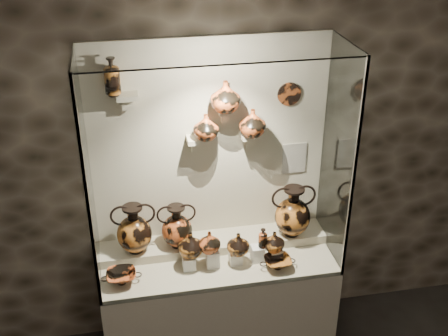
# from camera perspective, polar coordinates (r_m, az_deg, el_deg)

# --- Properties ---
(wall_back) EXTENTS (5.00, 0.02, 3.20)m
(wall_back) POSITION_cam_1_polar(r_m,az_deg,el_deg) (4.01, -1.48, 2.20)
(wall_back) COLOR #2B241B
(wall_back) RESTS_ON ground
(plinth) EXTENTS (1.70, 0.60, 0.80)m
(plinth) POSITION_cam_1_polar(r_m,az_deg,el_deg) (4.42, -0.57, -13.77)
(plinth) COLOR beige
(plinth) RESTS_ON floor
(front_tier) EXTENTS (1.68, 0.58, 0.03)m
(front_tier) POSITION_cam_1_polar(r_m,az_deg,el_deg) (4.16, -0.60, -9.51)
(front_tier) COLOR #B8AC8F
(front_tier) RESTS_ON plinth
(rear_tier) EXTENTS (1.70, 0.25, 0.10)m
(rear_tier) POSITION_cam_1_polar(r_m,az_deg,el_deg) (4.27, -1.03, -7.73)
(rear_tier) COLOR #B8AC8F
(rear_tier) RESTS_ON plinth
(back_panel) EXTENTS (1.70, 0.03, 1.60)m
(back_panel) POSITION_cam_1_polar(r_m,az_deg,el_deg) (4.00, -1.47, 2.17)
(back_panel) COLOR beige
(back_panel) RESTS_ON plinth
(glass_front) EXTENTS (1.70, 0.01, 1.60)m
(glass_front) POSITION_cam_1_polar(r_m,az_deg,el_deg) (3.47, 0.22, -2.16)
(glass_front) COLOR white
(glass_front) RESTS_ON plinth
(glass_left) EXTENTS (0.01, 0.60, 1.60)m
(glass_left) POSITION_cam_1_polar(r_m,az_deg,el_deg) (3.69, -13.69, -1.08)
(glass_left) COLOR white
(glass_left) RESTS_ON plinth
(glass_right) EXTENTS (0.01, 0.60, 1.60)m
(glass_right) POSITION_cam_1_polar(r_m,az_deg,el_deg) (3.95, 11.51, 1.18)
(glass_right) COLOR white
(glass_right) RESTS_ON plinth
(glass_top) EXTENTS (1.70, 0.60, 0.01)m
(glass_top) POSITION_cam_1_polar(r_m,az_deg,el_deg) (3.43, -0.73, 11.92)
(glass_top) COLOR white
(glass_top) RESTS_ON back_panel
(frame_post_left) EXTENTS (0.02, 0.02, 1.60)m
(frame_post_left) POSITION_cam_1_polar(r_m,az_deg,el_deg) (3.44, -13.69, -3.39)
(frame_post_left) COLOR gray
(frame_post_left) RESTS_ON plinth
(frame_post_right) EXTENTS (0.02, 0.02, 1.60)m
(frame_post_right) POSITION_cam_1_polar(r_m,az_deg,el_deg) (3.71, 13.03, -0.83)
(frame_post_right) COLOR gray
(frame_post_right) RESTS_ON plinth
(pedestal_a) EXTENTS (0.09, 0.09, 0.10)m
(pedestal_a) POSITION_cam_1_polar(r_m,az_deg,el_deg) (4.05, -3.58, -9.55)
(pedestal_a) COLOR silver
(pedestal_a) RESTS_ON front_tier
(pedestal_b) EXTENTS (0.09, 0.09, 0.13)m
(pedestal_b) POSITION_cam_1_polar(r_m,az_deg,el_deg) (4.06, -1.18, -9.12)
(pedestal_b) COLOR silver
(pedestal_b) RESTS_ON front_tier
(pedestal_c) EXTENTS (0.09, 0.09, 0.09)m
(pedestal_c) POSITION_cam_1_polar(r_m,az_deg,el_deg) (4.10, 1.20, -9.07)
(pedestal_c) COLOR silver
(pedestal_c) RESTS_ON front_tier
(pedestal_d) EXTENTS (0.09, 0.09, 0.12)m
(pedestal_d) POSITION_cam_1_polar(r_m,az_deg,el_deg) (4.12, 3.40, -8.63)
(pedestal_d) COLOR silver
(pedestal_d) RESTS_ON front_tier
(pedestal_e) EXTENTS (0.09, 0.09, 0.08)m
(pedestal_e) POSITION_cam_1_polar(r_m,az_deg,el_deg) (4.16, 5.28, -8.62)
(pedestal_e) COLOR silver
(pedestal_e) RESTS_ON front_tier
(bracket_ul) EXTENTS (0.14, 0.12, 0.04)m
(bracket_ul) POSITION_cam_1_polar(r_m,az_deg,el_deg) (3.71, -9.81, 7.19)
(bracket_ul) COLOR beige
(bracket_ul) RESTS_ON back_panel
(bracket_ca) EXTENTS (0.14, 0.12, 0.04)m
(bracket_ca) POSITION_cam_1_polar(r_m,az_deg,el_deg) (3.88, -2.76, 2.90)
(bracket_ca) COLOR beige
(bracket_ca) RESTS_ON back_panel
(bracket_cb) EXTENTS (0.10, 0.12, 0.04)m
(bracket_cb) POSITION_cam_1_polar(r_m,az_deg,el_deg) (3.83, 0.15, 5.85)
(bracket_cb) COLOR beige
(bracket_cb) RESTS_ON back_panel
(bracket_cc) EXTENTS (0.14, 0.12, 0.04)m
(bracket_cc) POSITION_cam_1_polar(r_m,az_deg,el_deg) (3.95, 2.72, 3.34)
(bracket_cc) COLOR beige
(bracket_cc) RESTS_ON back_panel
(amphora_left) EXTENTS (0.37, 0.37, 0.38)m
(amphora_left) POSITION_cam_1_polar(r_m,az_deg,el_deg) (4.07, -9.13, -6.11)
(amphora_left) COLOR #BA6923
(amphora_left) RESTS_ON rear_tier
(amphora_mid) EXTENTS (0.29, 0.29, 0.34)m
(amphora_mid) POSITION_cam_1_polar(r_m,az_deg,el_deg) (4.09, -4.82, -5.90)
(amphora_mid) COLOR #C15022
(amphora_mid) RESTS_ON rear_tier
(amphora_right) EXTENTS (0.33, 0.33, 0.40)m
(amphora_right) POSITION_cam_1_polar(r_m,az_deg,el_deg) (4.22, 7.00, -4.38)
(amphora_right) COLOR #BA6923
(amphora_right) RESTS_ON rear_tier
(jug_a) EXTENTS (0.20, 0.20, 0.19)m
(jug_a) POSITION_cam_1_polar(r_m,az_deg,el_deg) (3.98, -3.41, -7.74)
(jug_a) COLOR #BA6923
(jug_a) RESTS_ON pedestal_a
(jug_b) EXTENTS (0.21, 0.21, 0.16)m
(jug_b) POSITION_cam_1_polar(r_m,az_deg,el_deg) (3.97, -1.49, -7.50)
(jug_b) COLOR #C15022
(jug_b) RESTS_ON pedestal_b
(jug_c) EXTENTS (0.21, 0.21, 0.17)m
(jug_c) POSITION_cam_1_polar(r_m,az_deg,el_deg) (4.01, 1.45, -7.70)
(jug_c) COLOR #BA6923
(jug_c) RESTS_ON pedestal_c
(jug_e) EXTENTS (0.19, 0.19, 0.16)m
(jug_e) POSITION_cam_1_polar(r_m,az_deg,el_deg) (4.08, 5.11, -7.43)
(jug_e) COLOR #BA6923
(jug_e) RESTS_ON pedestal_e
(lekythos_small) EXTENTS (0.08, 0.08, 0.17)m
(lekythos_small) POSITION_cam_1_polar(r_m,az_deg,el_deg) (4.03, 3.96, -6.99)
(lekythos_small) COLOR #C15022
(lekythos_small) RESTS_ON pedestal_d
(kylix_left) EXTENTS (0.28, 0.25, 0.11)m
(kylix_left) POSITION_cam_1_polar(r_m,az_deg,el_deg) (3.98, -10.39, -10.78)
(kylix_left) COLOR #C15022
(kylix_left) RESTS_ON front_tier
(kylix_right) EXTENTS (0.27, 0.23, 0.10)m
(kylix_right) POSITION_cam_1_polar(r_m,az_deg,el_deg) (4.07, 5.46, -9.49)
(kylix_right) COLOR #BA6923
(kylix_right) RESTS_ON front_tier
(lekythos_tall) EXTENTS (0.15, 0.15, 0.28)m
(lekythos_tall) POSITION_cam_1_polar(r_m,az_deg,el_deg) (3.65, -11.33, 9.27)
(lekythos_tall) COLOR #BA6923
(lekythos_tall) RESTS_ON bracket_ul
(ovoid_vase_a) EXTENTS (0.23, 0.23, 0.18)m
(ovoid_vase_a) POSITION_cam_1_polar(r_m,az_deg,el_deg) (3.81, -1.86, 4.22)
(ovoid_vase_a) COLOR #C15022
(ovoid_vase_a) RESTS_ON bracket_ca
(ovoid_vase_b) EXTENTS (0.22, 0.22, 0.21)m
(ovoid_vase_b) POSITION_cam_1_polar(r_m,az_deg,el_deg) (3.74, 0.14, 7.30)
(ovoid_vase_b) COLOR #C15022
(ovoid_vase_b) RESTS_ON bracket_cb
(ovoid_vase_c) EXTENTS (0.22, 0.22, 0.20)m
(ovoid_vase_c) POSITION_cam_1_polar(r_m,az_deg,el_deg) (3.86, 2.92, 4.63)
(ovoid_vase_c) COLOR #C15022
(ovoid_vase_c) RESTS_ON bracket_cc
(wall_plate) EXTENTS (0.17, 0.02, 0.17)m
(wall_plate) POSITION_cam_1_polar(r_m,az_deg,el_deg) (3.96, 6.63, 7.48)
(wall_plate) COLOR #92421C
(wall_plate) RESTS_ON back_panel
(info_placard) EXTENTS (0.18, 0.01, 0.24)m
(info_placard) POSITION_cam_1_polar(r_m,az_deg,el_deg) (4.19, 7.13, 1.02)
(info_placard) COLOR beige
(info_placard) RESTS_ON back_panel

